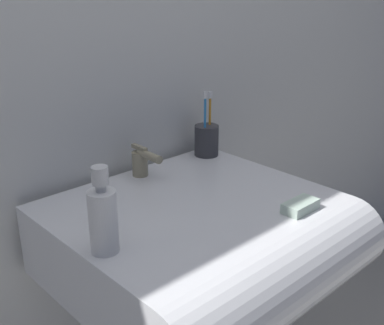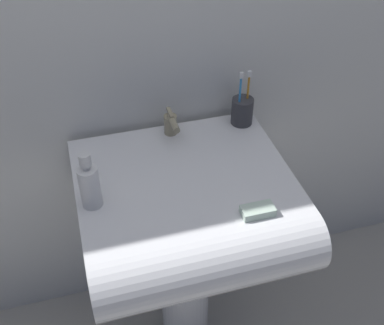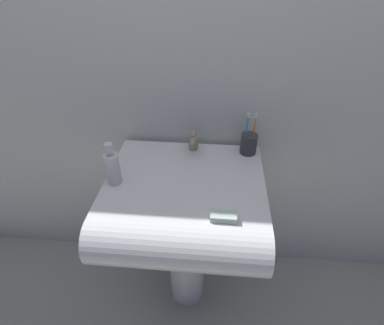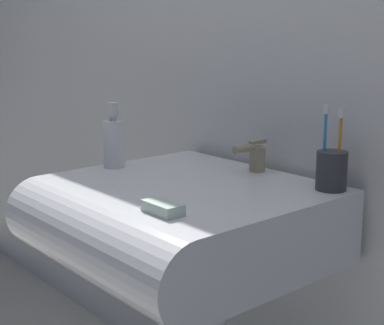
% 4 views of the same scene
% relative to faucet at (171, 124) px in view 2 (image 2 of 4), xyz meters
% --- Properties ---
extents(wall_back, '(5.00, 0.05, 2.40)m').
position_rel_faucet_xyz_m(wall_back, '(-0.02, 0.10, 0.34)').
color(wall_back, silver).
rests_on(wall_back, ground).
extents(sink_pedestal, '(0.18, 0.18, 0.64)m').
position_rel_faucet_xyz_m(sink_pedestal, '(-0.02, -0.20, -0.54)').
color(sink_pedestal, white).
rests_on(sink_pedestal, ground).
extents(sink_basin, '(0.63, 0.61, 0.18)m').
position_rel_faucet_xyz_m(sink_basin, '(-0.02, -0.27, -0.13)').
color(sink_basin, white).
rests_on(sink_basin, sink_pedestal).
extents(faucet, '(0.04, 0.11, 0.08)m').
position_rel_faucet_xyz_m(faucet, '(0.00, 0.00, 0.00)').
color(faucet, tan).
rests_on(faucet, sink_basin).
extents(toothbrush_cup, '(0.07, 0.07, 0.20)m').
position_rel_faucet_xyz_m(toothbrush_cup, '(0.24, 0.00, 0.01)').
color(toothbrush_cup, '#38383D').
rests_on(toothbrush_cup, sink_basin).
extents(soap_bottle, '(0.06, 0.06, 0.18)m').
position_rel_faucet_xyz_m(soap_bottle, '(-0.29, -0.25, 0.03)').
color(soap_bottle, white).
rests_on(soap_bottle, sink_basin).
extents(bar_soap, '(0.09, 0.05, 0.02)m').
position_rel_faucet_xyz_m(bar_soap, '(0.14, -0.41, -0.03)').
color(bar_soap, silver).
rests_on(bar_soap, sink_basin).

